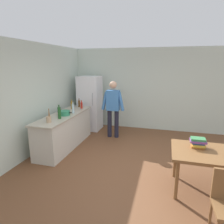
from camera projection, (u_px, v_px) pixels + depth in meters
ground_plane at (134, 172)px, 4.09m from camera, size 14.00×14.00×0.00m
wall_back at (149, 90)px, 6.58m from camera, size 6.40×0.12×2.70m
wall_left at (27, 100)px, 4.63m from camera, size 0.12×5.60×2.70m
kitchen_counter at (65, 131)px, 5.25m from camera, size 0.64×2.20×0.90m
refrigerator at (90, 103)px, 6.62m from camera, size 0.70×0.67×1.80m
person at (113, 106)px, 5.84m from camera, size 0.70×0.22×1.70m
dining_table at (215, 157)px, 3.29m from camera, size 1.40×0.90×0.75m
cooking_pot at (65, 113)px, 5.05m from camera, size 0.40×0.28×0.12m
utensil_jar at (49, 119)px, 4.43m from camera, size 0.11×0.11×0.32m
bottle_sauce_red at (82, 105)px, 5.82m from camera, size 0.06×0.06×0.24m
bottle_beer_brown at (79, 103)px, 6.02m from camera, size 0.06×0.06×0.26m
bottle_oil_amber at (72, 105)px, 5.73m from camera, size 0.06×0.06×0.28m
bottle_water_clear at (73, 108)px, 5.26m from camera, size 0.07×0.07×0.30m
bottle_wine_green at (59, 113)px, 4.71m from camera, size 0.08×0.08×0.34m
book_stack at (198, 142)px, 3.45m from camera, size 0.27×0.21×0.17m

